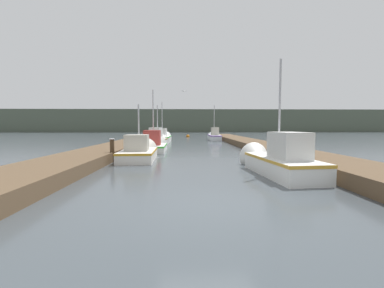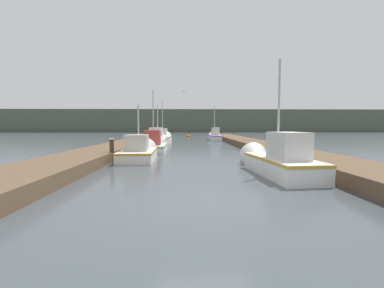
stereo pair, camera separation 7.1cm
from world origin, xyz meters
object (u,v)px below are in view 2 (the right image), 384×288
Objects in this scene: fishing_boat_0 at (275,160)px; mooring_piling_0 at (112,150)px; fishing_boat_1 at (140,152)px; fishing_boat_3 at (158,140)px; channel_buoy at (188,136)px; fishing_boat_5 at (214,136)px; mooring_piling_1 at (148,139)px; fishing_boat_4 at (163,138)px; fishing_boat_2 at (154,145)px; seagull_lead at (184,91)px.

mooring_piling_0 is (-7.20, 3.24, 0.09)m from fishing_boat_0.
fishing_boat_3 is at bearing 88.04° from fishing_boat_1.
fishing_boat_0 is 31.23m from channel_buoy.
fishing_boat_3 is at bearing 108.48° from fishing_boat_0.
fishing_boat_1 is at bearing 138.34° from fishing_boat_0.
fishing_boat_5 is 10.31m from mooring_piling_1.
fishing_boat_0 reaches higher than mooring_piling_0.
fishing_boat_4 is 5.23× the size of mooring_piling_0.
fishing_boat_2 reaches higher than mooring_piling_0.
mooring_piling_1 is at bearing -134.94° from fishing_boat_5.
fishing_boat_2 reaches higher than fishing_boat_1.
fishing_boat_5 is (6.08, 13.82, 0.10)m from fishing_boat_2.
fishing_boat_2 is 6.12m from mooring_piling_0.
fishing_boat_3 is 4.70× the size of channel_buoy.
seagull_lead is (2.43, 4.03, 4.96)m from fishing_boat_3.
mooring_piling_1 is at bearing -105.53° from channel_buoy.
seagull_lead reaches higher than fishing_boat_2.
fishing_boat_0 reaches higher than channel_buoy.
fishing_boat_2 reaches higher than fishing_boat_3.
fishing_boat_2 is 10.24m from seagull_lead.
seagull_lead is (-3.84, -5.23, 5.00)m from fishing_boat_5.
mooring_piling_1 is (-7.46, -7.12, 0.00)m from fishing_boat_5.
mooring_piling_1 is (0.04, 12.65, -0.10)m from mooring_piling_0.
fishing_boat_5 is at bearing 60.82° from fishing_boat_3.
fishing_boat_0 is 17.43m from mooring_piling_1.
mooring_piling_0 is at bearing -135.67° from fishing_boat_1.
fishing_boat_2 is at bearing -112.40° from fishing_boat_5.
fishing_boat_2 is at bearing -97.42° from channel_buoy.
fishing_boat_0 is at bearing -65.73° from mooring_piling_1.
channel_buoy is at bearing 81.93° from fishing_boat_2.
mooring_piling_1 is (-1.19, 2.14, -0.03)m from fishing_boat_3.
fishing_boat_3 is at bearing -99.94° from channel_buoy.
fishing_boat_1 is at bearing -107.42° from fishing_boat_5.
seagull_lead is at bearing 74.73° from fishing_boat_2.
fishing_boat_1 is 0.73× the size of fishing_boat_4.
fishing_boat_5 is 11.70× the size of seagull_lead.
fishing_boat_5 reaches higher than mooring_piling_1.
channel_buoy is (-2.94, 31.09, -0.36)m from fishing_boat_0.
seagull_lead reaches higher than fishing_boat_4.
fishing_boat_4 is 3.54m from mooring_piling_1.
fishing_boat_0 is 0.80× the size of fishing_boat_4.
mooring_piling_1 is (-1.15, 11.42, 0.11)m from fishing_boat_1.
fishing_boat_0 is 18.81m from seagull_lead.
fishing_boat_2 reaches higher than fishing_boat_0.
fishing_boat_3 is (0.04, 9.28, 0.14)m from fishing_boat_1.
fishing_boat_0 is at bearing -58.43° from fishing_boat_2.
fishing_boat_3 is at bearing -60.99° from mooring_piling_1.
mooring_piling_0 is at bearing -103.98° from fishing_boat_2.
fishing_boat_1 is at bearing -135.65° from seagull_lead.
seagull_lead reaches higher than channel_buoy.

